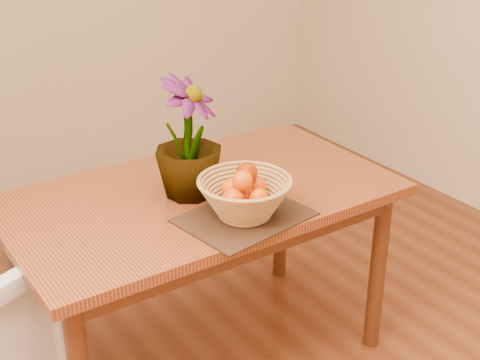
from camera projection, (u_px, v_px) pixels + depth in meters
table at (201, 213)px, 2.46m from camera, size 1.40×0.80×0.75m
placemat at (245, 217)px, 2.24m from camera, size 0.45×0.37×0.01m
wicker_basket at (245, 199)px, 2.21m from camera, size 0.32×0.32×0.13m
orange_pile at (245, 185)px, 2.19m from camera, size 0.18×0.18×0.13m
potted_plant at (188, 138)px, 2.31m from camera, size 0.34×0.34×0.43m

